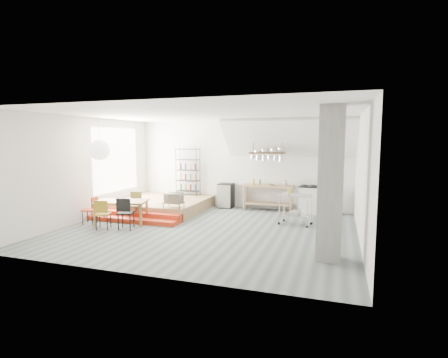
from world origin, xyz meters
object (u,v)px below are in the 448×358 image
(dining_table, at_px, (121,203))
(mini_fridge, at_px, (226,195))
(stove, at_px, (308,199))
(rolling_cart, at_px, (295,205))

(dining_table, distance_m, mini_fridge, 4.03)
(stove, bearing_deg, dining_table, -146.88)
(mini_fridge, bearing_deg, stove, -0.84)
(stove, bearing_deg, mini_fridge, 179.16)
(stove, xyz_separation_m, mini_fridge, (-2.98, 0.04, -0.03))
(mini_fridge, bearing_deg, dining_table, -122.49)
(stove, relative_size, dining_table, 0.71)
(stove, height_order, rolling_cart, stove)
(dining_table, relative_size, mini_fridge, 1.83)
(dining_table, bearing_deg, rolling_cart, 1.08)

